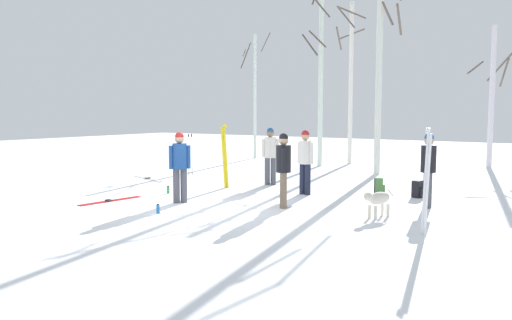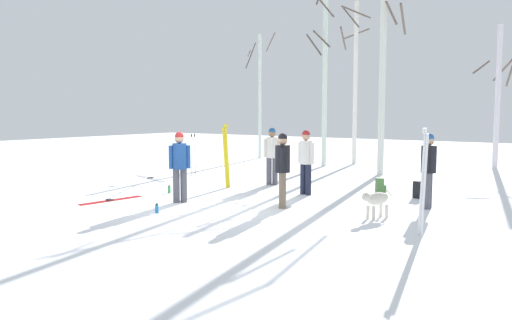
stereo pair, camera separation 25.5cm
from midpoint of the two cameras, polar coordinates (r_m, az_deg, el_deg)
name	(u,v)px [view 2 (the right image)]	position (r m, az deg, el deg)	size (l,w,h in m)	color
ground_plane	(206,209)	(11.76, -4.95, -5.42)	(60.00, 60.00, 0.00)	white
person_0	(180,162)	(12.51, -7.89, -0.26)	(0.38, 0.42, 1.72)	#4C4C56
person_1	(428,166)	(12.32, 19.16, -0.60)	(0.34, 0.52, 1.72)	#4C4C56
person_2	(306,158)	(13.64, 6.09, 0.23)	(0.51, 0.34, 1.72)	#1E2338
person_3	(272,152)	(15.39, 2.27, 0.85)	(0.45, 0.34, 1.72)	#4C4C56
person_4	(283,165)	(11.72, 3.59, -0.59)	(0.34, 0.47, 1.72)	#72604C
dog	(376,200)	(10.94, 13.84, -4.32)	(0.42, 0.85, 0.57)	beige
ski_pair_planted_0	(226,156)	(14.85, -2.84, 0.42)	(0.21, 0.13, 1.84)	yellow
ski_pair_planted_1	(423,183)	(9.51, 18.79, -2.45)	(0.19, 0.16, 1.92)	white
ski_pair_lying_0	(150,178)	(17.26, -11.26, -1.99)	(1.88, 0.83, 0.05)	white
ski_pair_lying_1	(111,200)	(13.23, -15.24, -4.33)	(0.38, 1.72, 0.05)	red
ski_poles_0	(193,153)	(17.86, -6.57, 0.76)	(0.07, 0.26, 1.43)	#B2B2BC
backpack_0	(381,186)	(14.15, 14.16, -2.84)	(0.34, 0.31, 0.44)	#4C7F3F
backpack_1	(419,190)	(13.80, 18.16, -3.15)	(0.32, 0.30, 0.44)	black
water_bottle_0	(169,190)	(14.09, -9.10, -3.26)	(0.07, 0.07, 0.21)	green
water_bottle_1	(157,209)	(11.41, -10.31, -5.32)	(0.07, 0.07, 0.21)	#1E72BF
birch_tree_0	(260,93)	(24.22, 0.71, 7.42)	(1.45, 1.44, 5.80)	silver
birch_tree_1	(325,66)	(20.87, 8.01, 10.28)	(1.67, 1.66, 7.68)	silver
birch_tree_2	(355,80)	(21.92, 11.29, 8.72)	(1.49, 1.51, 6.69)	silver
birch_tree_3	(383,60)	(18.45, 14.35, 10.75)	(0.91, 1.45, 7.76)	silver
birch_tree_4	(498,95)	(21.93, 25.55, 6.55)	(1.49, 1.36, 5.49)	silver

